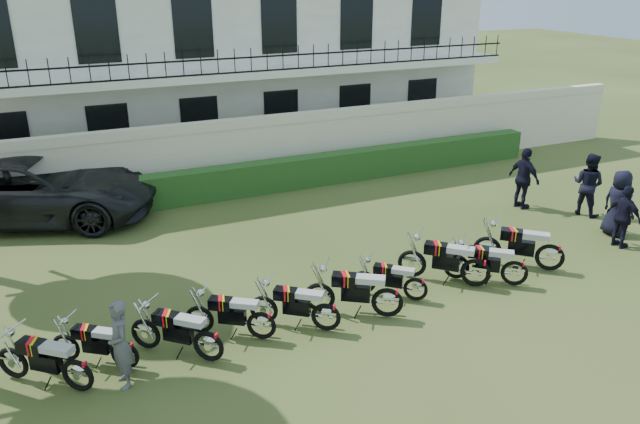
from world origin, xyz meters
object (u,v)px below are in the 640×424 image
object	(u,v)px
motorcycle_2	(208,339)
motorcycle_9	(551,251)
motorcycle_4	(326,310)
motorcycle_8	(515,267)
suv	(34,189)
officer_5	(524,179)
officer_2	(624,217)
motorcycle_3	(261,319)
motorcycle_5	(388,295)
inspector	(120,344)
motorcycle_6	(416,284)
motorcycle_1	(124,349)
officer_3	(618,203)
motorcycle_7	(476,266)
officer_4	(588,184)
motorcycle_0	(77,368)

from	to	relation	value
motorcycle_2	motorcycle_9	size ratio (longest dim) A/B	0.91
motorcycle_4	motorcycle_8	xyz separation A→B (m)	(4.70, -0.03, 0.00)
suv	officer_5	bearing A→B (deg)	-90.45
officer_2	officer_5	size ratio (longest dim) A/B	0.89
motorcycle_2	motorcycle_8	bearing A→B (deg)	-47.28
motorcycle_8	motorcycle_9	size ratio (longest dim) A/B	0.93
motorcycle_3	officer_2	world-z (taller)	officer_2
officer_5	motorcycle_9	bearing A→B (deg)	140.00
motorcycle_5	officer_5	world-z (taller)	officer_5
suv	inspector	world-z (taller)	suv
motorcycle_3	motorcycle_6	xyz separation A→B (m)	(3.54, 0.06, -0.04)
motorcycle_1	motorcycle_2	xyz separation A→B (m)	(1.43, -0.39, 0.05)
motorcycle_1	suv	xyz separation A→B (m)	(-1.26, 8.46, 0.50)
motorcycle_8	officer_3	size ratio (longest dim) A/B	0.84
suv	officer_5	size ratio (longest dim) A/B	3.61
motorcycle_5	motorcycle_7	size ratio (longest dim) A/B	1.11
motorcycle_3	motorcycle_8	size ratio (longest dim) A/B	1.03
motorcycle_1	officer_4	distance (m)	13.66
motorcycle_6	suv	world-z (taller)	suv
officer_4	motorcycle_9	bearing A→B (deg)	104.89
officer_2	motorcycle_7	bearing A→B (deg)	88.39
inspector	officer_5	xyz separation A→B (m)	(12.18, 3.96, 0.12)
motorcycle_8	officer_2	size ratio (longest dim) A/B	0.92
officer_4	officer_5	size ratio (longest dim) A/B	1.00
officer_5	motorcycle_6	bearing A→B (deg)	113.14
motorcycle_3	motorcycle_4	distance (m)	1.29
suv	inspector	size ratio (longest dim) A/B	4.14
motorcycle_3	suv	size ratio (longest dim) A/B	0.23
motorcycle_2	officer_5	bearing A→B (deg)	-27.42
motorcycle_0	motorcycle_3	size ratio (longest dim) A/B	0.98
motorcycle_9	inspector	bearing A→B (deg)	134.33
motorcycle_6	officer_3	bearing A→B (deg)	-40.65
motorcycle_6	motorcycle_0	bearing A→B (deg)	134.38
motorcycle_2	motorcycle_1	bearing A→B (deg)	117.09
motorcycle_0	officer_4	xyz separation A→B (m)	(14.26, 2.69, 0.44)
inspector	motorcycle_2	bearing A→B (deg)	85.81
motorcycle_3	inspector	size ratio (longest dim) A/B	0.97
motorcycle_8	motorcycle_9	world-z (taller)	motorcycle_9
motorcycle_1	officer_3	xyz separation A→B (m)	(13.01, 0.88, 0.48)
motorcycle_4	motorcycle_9	xyz separation A→B (m)	(5.97, 0.22, 0.06)
officer_3	officer_5	distance (m)	2.79
motorcycle_7	officer_4	bearing A→B (deg)	-24.28
officer_5	motorcycle_8	bearing A→B (deg)	129.78
motorcycle_8	motorcycle_1	bearing A→B (deg)	126.92
motorcycle_7	officer_5	xyz separation A→B (m)	(4.43, 3.56, 0.40)
motorcycle_1	motorcycle_9	world-z (taller)	motorcycle_9
motorcycle_0	suv	bearing A→B (deg)	43.08
motorcycle_6	motorcycle_7	size ratio (longest dim) A/B	0.81
motorcycle_5	motorcycle_6	xyz separation A→B (m)	(0.91, 0.35, -0.10)
suv	officer_3	distance (m)	16.15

